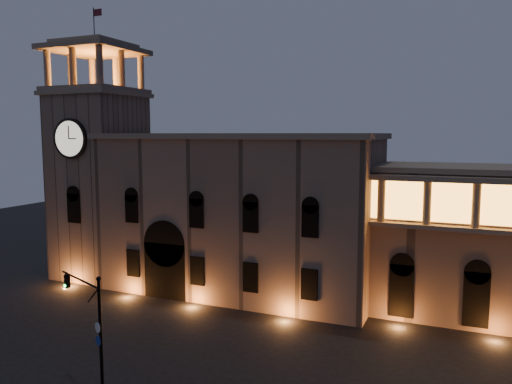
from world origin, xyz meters
TOP-DOWN VIEW (x-y plane):
  - ground at (0.00, 0.00)m, footprint 160.00×160.00m
  - government_building at (-2.08, 21.93)m, footprint 30.80×12.80m
  - clock_tower at (-20.50, 20.98)m, footprint 9.80×9.80m
  - traffic_light at (-1.75, -2.19)m, footprint 5.59×2.64m

SIDE VIEW (x-z plane):
  - ground at x=0.00m, z-range 0.00..0.00m
  - traffic_light at x=-1.75m, z-range 0.21..8.47m
  - government_building at x=-2.08m, z-range -0.03..17.57m
  - clock_tower at x=-20.50m, z-range -3.70..28.70m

